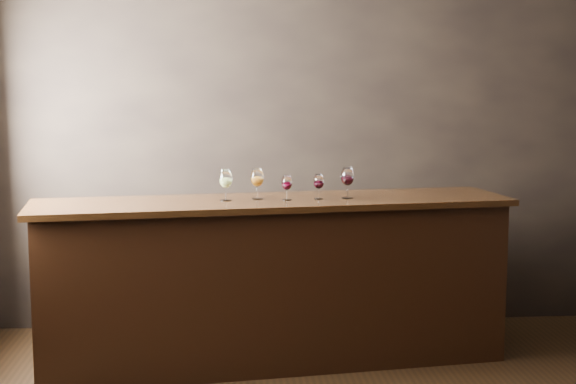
{
  "coord_description": "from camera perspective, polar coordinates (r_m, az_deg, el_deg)",
  "views": [
    {
      "loc": [
        -0.65,
        -4.14,
        1.92
      ],
      "look_at": [
        -0.23,
        1.32,
        1.21
      ],
      "focal_mm": 50.0,
      "sensor_mm": 36.0,
      "label": 1
    }
  ],
  "objects": [
    {
      "name": "bar_counter",
      "position": [
        5.63,
        -1.03,
        -6.57
      ],
      "size": [
        3.24,
        1.1,
        1.11
      ],
      "primitive_type": "cube",
      "rotation": [
        0.0,
        0.0,
        0.13
      ],
      "color": "black",
      "rests_on": "ground"
    },
    {
      "name": "glass_red_a",
      "position": [
        5.47,
        -0.08,
        0.63
      ],
      "size": [
        0.07,
        0.07,
        0.17
      ],
      "color": "white",
      "rests_on": "bar_top"
    },
    {
      "name": "glass_amber",
      "position": [
        5.53,
        -2.2,
        0.99
      ],
      "size": [
        0.09,
        0.09,
        0.21
      ],
      "color": "white",
      "rests_on": "bar_top"
    },
    {
      "name": "glass_red_b",
      "position": [
        5.53,
        2.2,
        0.71
      ],
      "size": [
        0.07,
        0.07,
        0.17
      ],
      "color": "white",
      "rests_on": "bar_top"
    },
    {
      "name": "room_shell",
      "position": [
        4.27,
        1.17,
        5.96
      ],
      "size": [
        5.02,
        4.52,
        2.81
      ],
      "color": "black",
      "rests_on": "ground"
    },
    {
      "name": "back_bar_shelf",
      "position": [
        6.33,
        -4.63,
        -5.8
      ],
      "size": [
        2.62,
        0.4,
        0.94
      ],
      "primitive_type": "cube",
      "color": "black",
      "rests_on": "ground"
    },
    {
      "name": "bar_top",
      "position": [
        5.52,
        -1.04,
        -0.74
      ],
      "size": [
        3.36,
        1.19,
        0.04
      ],
      "primitive_type": "cube",
      "rotation": [
        0.0,
        0.0,
        0.13
      ],
      "color": "black",
      "rests_on": "bar_counter"
    },
    {
      "name": "glass_red_c",
      "position": [
        5.58,
        4.25,
        1.06
      ],
      "size": [
        0.09,
        0.09,
        0.22
      ],
      "color": "white",
      "rests_on": "bar_top"
    },
    {
      "name": "glass_white",
      "position": [
        5.46,
        -4.45,
        0.89
      ],
      "size": [
        0.09,
        0.09,
        0.21
      ],
      "color": "white",
      "rests_on": "bar_top"
    }
  ]
}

